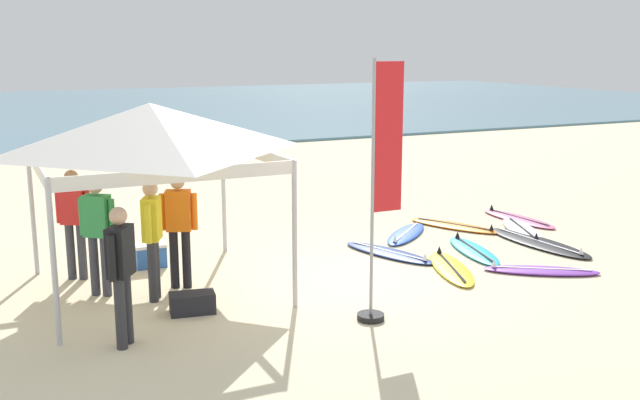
# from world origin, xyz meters

# --- Properties ---
(ground_plane) EXTENTS (80.00, 80.00, 0.00)m
(ground_plane) POSITION_xyz_m (0.00, 0.00, 0.00)
(ground_plane) COLOR beige
(sea) EXTENTS (80.00, 36.00, 0.10)m
(sea) POSITION_xyz_m (0.00, 33.23, 0.05)
(sea) COLOR #568499
(sea) RESTS_ON ground
(canopy_tent) EXTENTS (3.22, 3.22, 2.75)m
(canopy_tent) POSITION_xyz_m (-2.57, 0.66, 2.39)
(canopy_tent) COLOR #B7B7BC
(canopy_tent) RESTS_ON ground
(surfboard_orange) EXTENTS (1.34, 1.96, 0.19)m
(surfboard_orange) POSITION_xyz_m (3.63, 1.90, 0.04)
(surfboard_orange) COLOR orange
(surfboard_orange) RESTS_ON ground
(surfboard_yellow) EXTENTS (1.15, 1.97, 0.19)m
(surfboard_yellow) POSITION_xyz_m (1.90, -0.42, 0.04)
(surfboard_yellow) COLOR yellow
(surfboard_yellow) RESTS_ON ground
(surfboard_purple) EXTENTS (1.78, 1.39, 0.19)m
(surfboard_purple) POSITION_xyz_m (3.12, -1.13, 0.04)
(surfboard_purple) COLOR purple
(surfboard_purple) RESTS_ON ground
(surfboard_black) EXTENTS (0.79, 2.44, 0.19)m
(surfboard_black) POSITION_xyz_m (4.26, 0.20, 0.04)
(surfboard_black) COLOR black
(surfboard_black) RESTS_ON ground
(surfboard_navy) EXTENTS (1.12, 1.96, 0.19)m
(surfboard_navy) POSITION_xyz_m (1.46, 0.78, 0.04)
(surfboard_navy) COLOR navy
(surfboard_navy) RESTS_ON ground
(surfboard_pink) EXTENTS (0.68, 1.99, 0.19)m
(surfboard_pink) POSITION_xyz_m (5.18, 1.85, 0.04)
(surfboard_pink) COLOR pink
(surfboard_pink) RESTS_ON ground
(surfboard_blue) EXTENTS (1.67, 1.57, 0.19)m
(surfboard_blue) POSITION_xyz_m (2.42, 1.77, 0.04)
(surfboard_blue) COLOR blue
(surfboard_blue) RESTS_ON ground
(surfboard_white) EXTENTS (1.26, 2.02, 0.19)m
(surfboard_white) POSITION_xyz_m (4.62, 1.05, 0.04)
(surfboard_white) COLOR white
(surfboard_white) RESTS_ON ground
(surfboard_cyan) EXTENTS (0.93, 1.91, 0.19)m
(surfboard_cyan) POSITION_xyz_m (2.87, 0.28, 0.04)
(surfboard_cyan) COLOR #23B2CC
(surfboard_cyan) RESTS_ON ground
(person_black) EXTENTS (0.39, 0.47, 1.71)m
(person_black) POSITION_xyz_m (-3.41, -1.25, 0.99)
(person_black) COLOR #2D2D33
(person_black) RESTS_ON ground
(person_green) EXTENTS (0.46, 0.39, 1.71)m
(person_green) POSITION_xyz_m (-3.37, 0.75, 0.99)
(person_green) COLOR #383842
(person_green) RESTS_ON ground
(person_red) EXTENTS (0.49, 0.37, 1.71)m
(person_red) POSITION_xyz_m (-3.57, 1.69, 0.99)
(person_red) COLOR #383842
(person_red) RESTS_ON ground
(person_orange) EXTENTS (0.52, 0.34, 1.71)m
(person_orange) POSITION_xyz_m (-2.23, 0.60, 0.99)
(person_orange) COLOR black
(person_orange) RESTS_ON ground
(person_yellow) EXTENTS (0.35, 0.51, 1.71)m
(person_yellow) POSITION_xyz_m (-2.71, 0.23, 0.99)
(person_yellow) COLOR #2D2D33
(person_yellow) RESTS_ON ground
(banner_flag) EXTENTS (0.60, 0.36, 3.40)m
(banner_flag) POSITION_xyz_m (-0.21, -1.76, 1.57)
(banner_flag) COLOR #99999E
(banner_flag) RESTS_ON ground
(gear_bag_near_tent) EXTENTS (0.64, 0.41, 0.28)m
(gear_bag_near_tent) POSITION_xyz_m (-2.38, -0.52, 0.14)
(gear_bag_near_tent) COLOR #232328
(gear_bag_near_tent) RESTS_ON ground
(cooler_box) EXTENTS (0.50, 0.36, 0.39)m
(cooler_box) POSITION_xyz_m (-2.42, 1.85, 0.20)
(cooler_box) COLOR #2D60B7
(cooler_box) RESTS_ON ground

